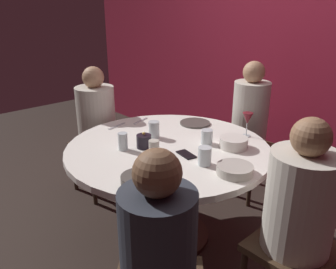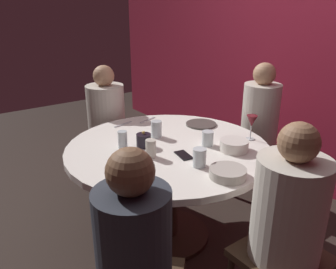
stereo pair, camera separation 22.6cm
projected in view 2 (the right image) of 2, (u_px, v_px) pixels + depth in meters
ground_plane at (168, 235)px, 2.56m from camera, size 8.00×8.00×0.00m
back_wall at (311, 44)px, 2.94m from camera, size 6.00×0.10×2.60m
dining_table at (168, 165)px, 2.35m from camera, size 1.37×1.37×0.73m
seated_diner_left at (106, 115)px, 2.99m from camera, size 0.40×0.40×1.15m
seated_diner_back at (260, 119)px, 2.82m from camera, size 0.40×0.40×1.19m
seated_diner_right at (288, 212)px, 1.59m from camera, size 0.40×0.40×1.16m
seated_diner_front_right at (133, 242)px, 1.41m from camera, size 0.57×0.57×1.12m
candle_holder at (144, 140)px, 2.26m from camera, size 0.10×0.10×0.11m
wine_glass at (252, 122)px, 2.35m from camera, size 0.08×0.08×0.18m
dinner_plate at (201, 124)px, 2.68m from camera, size 0.24×0.24×0.01m
cell_phone at (184, 155)px, 2.14m from camera, size 0.15×0.10×0.01m
bowl_serving_large at (234, 145)px, 2.21m from camera, size 0.19×0.19×0.07m
bowl_salad_center at (129, 178)px, 1.82m from camera, size 0.20×0.20×0.05m
bowl_small_white at (228, 173)px, 1.87m from camera, size 0.21×0.21×0.05m
cup_near_candle at (123, 140)px, 2.24m from camera, size 0.06×0.06×0.12m
cup_by_left_diner at (156, 129)px, 2.42m from camera, size 0.08×0.08×0.12m
cup_by_right_diner at (200, 158)px, 1.98m from camera, size 0.08×0.08×0.11m
cup_center_front at (208, 138)px, 2.28m from camera, size 0.08×0.08×0.10m
cup_far_edge at (151, 148)px, 2.10m from camera, size 0.07×0.07×0.11m
fork_near_plate at (148, 120)px, 2.79m from camera, size 0.07×0.18×0.01m
knife_near_plate at (123, 124)px, 2.69m from camera, size 0.05×0.18×0.01m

